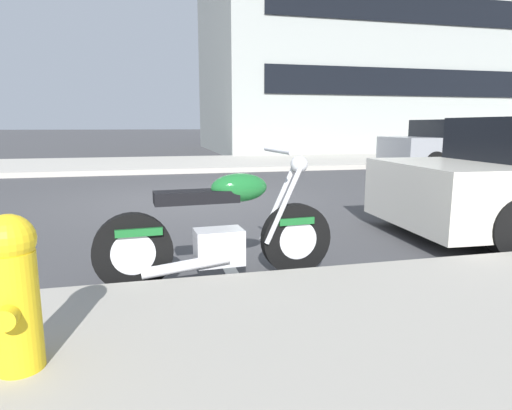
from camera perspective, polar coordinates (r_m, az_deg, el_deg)
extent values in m
plane|color=#3D3D3F|center=(7.85, -8.43, 0.63)|extent=(260.00, 260.00, 0.00)
cube|color=#ADA89E|center=(19.31, 27.65, 5.48)|extent=(120.00, 5.00, 0.14)
cube|color=silver|center=(4.26, -3.84, -7.52)|extent=(0.12, 2.20, 0.01)
cylinder|color=black|center=(3.93, 5.18, -4.37)|extent=(0.63, 0.15, 0.63)
cylinder|color=silver|center=(3.93, 5.18, -4.37)|extent=(0.35, 0.14, 0.35)
cylinder|color=black|center=(3.65, -15.65, -5.88)|extent=(0.63, 0.15, 0.63)
cylinder|color=silver|center=(3.65, -15.65, -5.88)|extent=(0.35, 0.14, 0.35)
cube|color=silver|center=(3.73, -4.83, -5.41)|extent=(0.42, 0.29, 0.30)
cube|color=black|center=(3.60, -7.73, 1.07)|extent=(0.69, 0.26, 0.10)
ellipsoid|color=#196028|center=(3.67, -2.20, 2.27)|extent=(0.49, 0.27, 0.24)
cube|color=#196028|center=(3.60, -14.99, -3.19)|extent=(0.37, 0.20, 0.06)
cube|color=#196028|center=(3.88, 4.95, -1.92)|extent=(0.33, 0.18, 0.06)
cylinder|color=silver|center=(3.87, 2.84, 0.22)|extent=(0.34, 0.07, 0.65)
cylinder|color=silver|center=(3.74, 3.57, -0.14)|extent=(0.34, 0.07, 0.65)
cylinder|color=silver|center=(3.74, 2.80, 7.04)|extent=(0.08, 0.62, 0.04)
sphere|color=silver|center=(3.82, 5.62, 5.27)|extent=(0.15, 0.15, 0.15)
cylinder|color=silver|center=(3.57, -9.06, -7.79)|extent=(0.71, 0.14, 0.16)
cylinder|color=black|center=(6.39, 20.50, 0.68)|extent=(0.63, 0.24, 0.62)
cube|color=gray|center=(14.30, 25.19, 6.38)|extent=(4.56, 1.93, 0.81)
cube|color=black|center=(14.22, 25.09, 9.00)|extent=(2.39, 1.75, 0.48)
cylinder|color=black|center=(12.75, 22.09, 5.09)|extent=(0.62, 0.23, 0.62)
cylinder|color=black|center=(14.18, 18.20, 5.78)|extent=(0.62, 0.23, 0.62)
cylinder|color=black|center=(15.91, 27.54, 5.57)|extent=(0.62, 0.23, 0.62)
cylinder|color=gold|center=(2.44, -28.68, -12.02)|extent=(0.22, 0.22, 0.59)
sphere|color=gold|center=(2.33, -29.43, -3.94)|extent=(0.24, 0.24, 0.24)
cylinder|color=gold|center=(2.55, -27.93, -10.25)|extent=(0.10, 0.08, 0.10)
cylinder|color=gold|center=(2.30, -29.66, -12.63)|extent=(0.10, 0.08, 0.10)
cube|color=#939993|center=(25.47, 13.42, 22.84)|extent=(15.71, 10.94, 13.88)
cube|color=black|center=(20.13, 20.23, 14.69)|extent=(13.20, 0.06, 1.10)
cube|color=black|center=(20.58, 20.77, 22.66)|extent=(13.20, 0.06, 1.10)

